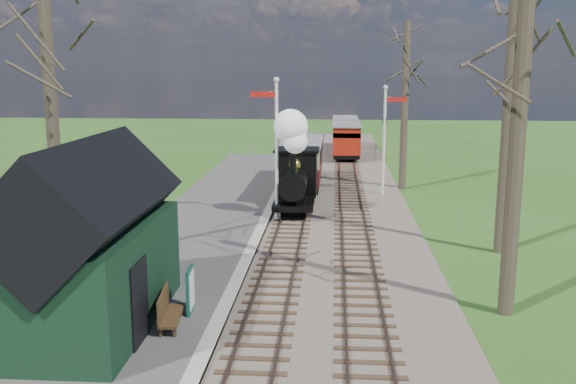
# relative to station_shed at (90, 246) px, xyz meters

# --- Properties ---
(distant_hills) EXTENTS (114.40, 48.00, 22.02)m
(distant_hills) POSITION_rel_station_shed_xyz_m (5.70, 60.38, -18.47)
(distant_hills) COLOR #385B23
(distant_hills) RESTS_ON ground
(ballast_bed) EXTENTS (8.00, 60.00, 0.10)m
(ballast_bed) POSITION_rel_station_shed_xyz_m (5.60, 18.00, -2.22)
(ballast_bed) COLOR brown
(ballast_bed) RESTS_ON ground
(track_near) EXTENTS (1.60, 60.00, 0.15)m
(track_near) POSITION_rel_station_shed_xyz_m (4.30, 18.00, -2.17)
(track_near) COLOR brown
(track_near) RESTS_ON ground
(track_far) EXTENTS (1.60, 60.00, 0.15)m
(track_far) POSITION_rel_station_shed_xyz_m (6.90, 18.00, -2.17)
(track_far) COLOR brown
(track_far) RESTS_ON ground
(platform) EXTENTS (5.00, 44.00, 0.20)m
(platform) POSITION_rel_station_shed_xyz_m (0.80, 10.00, -2.17)
(platform) COLOR #474442
(platform) RESTS_ON ground
(coping_strip) EXTENTS (0.40, 44.00, 0.21)m
(coping_strip) POSITION_rel_station_shed_xyz_m (3.10, 10.00, -2.16)
(coping_strip) COLOR #B2AD9E
(coping_strip) RESTS_ON ground
(station_shed) EXTENTS (3.25, 6.30, 4.78)m
(station_shed) POSITION_rel_station_shed_xyz_m (0.00, 0.00, 0.00)
(station_shed) COLOR black
(station_shed) RESTS_ON platform
(semaphore_near) EXTENTS (1.22, 0.24, 6.22)m
(semaphore_near) POSITION_rel_station_shed_xyz_m (3.53, 12.00, 1.35)
(semaphore_near) COLOR silver
(semaphore_near) RESTS_ON ground
(semaphore_far) EXTENTS (1.22, 0.24, 5.72)m
(semaphore_far) POSITION_rel_station_shed_xyz_m (8.67, 18.00, 1.08)
(semaphore_far) COLOR silver
(semaphore_far) RESTS_ON ground
(bare_trees) EXTENTS (15.51, 22.39, 12.00)m
(bare_trees) POSITION_rel_station_shed_xyz_m (5.63, 6.10, 2.94)
(bare_trees) COLOR #382D23
(bare_trees) RESTS_ON ground
(fence_line) EXTENTS (12.60, 0.08, 1.00)m
(fence_line) POSITION_rel_station_shed_xyz_m (4.60, 32.00, -1.72)
(fence_line) COLOR slate
(fence_line) RESTS_ON ground
(locomotive) EXTENTS (1.88, 4.38, 4.69)m
(locomotive) POSITION_rel_station_shed_xyz_m (4.29, 13.52, -0.11)
(locomotive) COLOR black
(locomotive) RESTS_ON ground
(coach) EXTENTS (2.19, 7.51, 2.31)m
(coach) POSITION_rel_station_shed_xyz_m (4.30, 19.59, -0.69)
(coach) COLOR black
(coach) RESTS_ON ground
(red_carriage_a) EXTENTS (1.99, 4.94, 2.10)m
(red_carriage_a) POSITION_rel_station_shed_xyz_m (6.90, 30.96, -0.81)
(red_carriage_a) COLOR black
(red_carriage_a) RESTS_ON ground
(red_carriage_b) EXTENTS (1.99, 4.94, 2.10)m
(red_carriage_b) POSITION_rel_station_shed_xyz_m (6.90, 36.46, -0.81)
(red_carriage_b) COLOR black
(red_carriage_b) RESTS_ON ground
(sign_board) EXTENTS (0.15, 0.83, 1.22)m
(sign_board) POSITION_rel_station_shed_xyz_m (2.26, 1.03, -1.46)
(sign_board) COLOR #104D3A
(sign_board) RESTS_ON platform
(bench) EXTENTS (0.63, 1.63, 0.91)m
(bench) POSITION_rel_station_shed_xyz_m (1.88, 0.04, -1.64)
(bench) COLOR #412C17
(bench) RESTS_ON platform
(person) EXTENTS (0.44, 0.55, 1.33)m
(person) POSITION_rel_station_shed_xyz_m (1.26, 0.97, -1.40)
(person) COLOR black
(person) RESTS_ON platform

